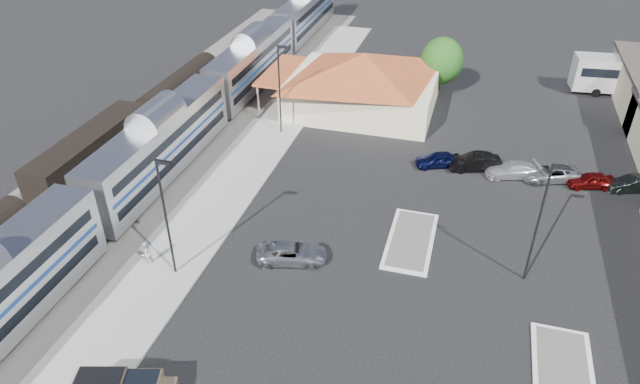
# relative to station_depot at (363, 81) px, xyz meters

# --- Properties ---
(ground) EXTENTS (280.00, 280.00, 0.00)m
(ground) POSITION_rel_station_depot_xyz_m (4.56, -24.00, -3.13)
(ground) COLOR black
(ground) RESTS_ON ground
(railbed) EXTENTS (16.00, 100.00, 0.12)m
(railbed) POSITION_rel_station_depot_xyz_m (-16.44, -16.00, -3.07)
(railbed) COLOR #4C4944
(railbed) RESTS_ON ground
(platform) EXTENTS (5.50, 92.00, 0.18)m
(platform) POSITION_rel_station_depot_xyz_m (-7.44, -18.00, -3.04)
(platform) COLOR gray
(platform) RESTS_ON ground
(passenger_train) EXTENTS (3.00, 104.00, 5.55)m
(passenger_train) POSITION_rel_station_depot_xyz_m (-13.44, -18.54, -0.26)
(passenger_train) COLOR silver
(passenger_train) RESTS_ON ground
(freight_cars) EXTENTS (2.80, 46.00, 4.00)m
(freight_cars) POSITION_rel_station_depot_xyz_m (-19.44, -20.10, -1.21)
(freight_cars) COLOR black
(freight_cars) RESTS_ON ground
(station_depot) EXTENTS (18.35, 12.24, 6.20)m
(station_depot) POSITION_rel_station_depot_xyz_m (0.00, 0.00, 0.00)
(station_depot) COLOR beige
(station_depot) RESTS_ON ground
(traffic_island_south) EXTENTS (3.30, 7.50, 0.21)m
(traffic_island_south) POSITION_rel_station_depot_xyz_m (8.56, -22.00, -3.03)
(traffic_island_south) COLOR silver
(traffic_island_south) RESTS_ON ground
(traffic_island_north) EXTENTS (3.30, 7.50, 0.21)m
(traffic_island_north) POSITION_rel_station_depot_xyz_m (18.56, -32.00, -3.03)
(traffic_island_north) COLOR silver
(traffic_island_north) RESTS_ON ground
(lamp_plat_s) EXTENTS (1.08, 0.25, 9.00)m
(lamp_plat_s) POSITION_rel_station_depot_xyz_m (-6.34, -30.00, 2.21)
(lamp_plat_s) COLOR black
(lamp_plat_s) RESTS_ON ground
(lamp_plat_n) EXTENTS (1.08, 0.25, 9.00)m
(lamp_plat_n) POSITION_rel_station_depot_xyz_m (-6.34, -8.00, 2.21)
(lamp_plat_n) COLOR black
(lamp_plat_n) RESTS_ON ground
(lamp_lot) EXTENTS (1.08, 0.25, 9.00)m
(lamp_lot) POSITION_rel_station_depot_xyz_m (16.66, -24.00, 2.21)
(lamp_lot) COLOR black
(lamp_lot) RESTS_ON ground
(tree_depot) EXTENTS (4.71, 4.71, 6.63)m
(tree_depot) POSITION_rel_station_depot_xyz_m (7.56, 6.00, 0.89)
(tree_depot) COLOR #382314
(tree_depot) RESTS_ON ground
(suv) EXTENTS (5.35, 3.43, 1.37)m
(suv) POSITION_rel_station_depot_xyz_m (0.83, -26.49, -2.45)
(suv) COLOR #A4A8AC
(suv) RESTS_ON ground
(coach_bus) EXTENTS (13.42, 4.14, 4.24)m
(coach_bus) POSITION_rel_station_depot_xyz_m (28.56, 12.00, -0.69)
(coach_bus) COLOR silver
(coach_bus) RESTS_ON ground
(person_b) EXTENTS (0.83, 0.98, 1.75)m
(person_b) POSITION_rel_station_depot_xyz_m (-8.72, -29.73, -2.08)
(person_b) COLOR silver
(person_b) RESTS_ON platform
(parked_car_a) EXTENTS (4.33, 2.96, 1.37)m
(parked_car_a) POSITION_rel_station_depot_xyz_m (9.25, -10.35, -2.45)
(parked_car_a) COLOR #0B0F38
(parked_car_a) RESTS_ON ground
(parked_car_b) EXTENTS (4.87, 2.90, 1.52)m
(parked_car_b) POSITION_rel_station_depot_xyz_m (12.45, -10.05, -2.37)
(parked_car_b) COLOR black
(parked_car_b) RESTS_ON ground
(parked_car_c) EXTENTS (4.95, 3.21, 1.33)m
(parked_car_c) POSITION_rel_station_depot_xyz_m (15.65, -10.35, -2.46)
(parked_car_c) COLOR silver
(parked_car_c) RESTS_ON ground
(parked_car_d) EXTENTS (5.35, 3.70, 1.36)m
(parked_car_d) POSITION_rel_station_depot_xyz_m (18.85, -10.05, -2.45)
(parked_car_d) COLOR gray
(parked_car_d) RESTS_ON ground
(parked_car_e) EXTENTS (4.17, 2.50, 1.33)m
(parked_car_e) POSITION_rel_station_depot_xyz_m (22.05, -10.35, -2.47)
(parked_car_e) COLOR #660C0B
(parked_car_e) RESTS_ON ground
(parked_car_f) EXTENTS (4.22, 2.54, 1.31)m
(parked_car_f) POSITION_rel_station_depot_xyz_m (25.25, -10.05, -2.47)
(parked_car_f) COLOR black
(parked_car_f) RESTS_ON ground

